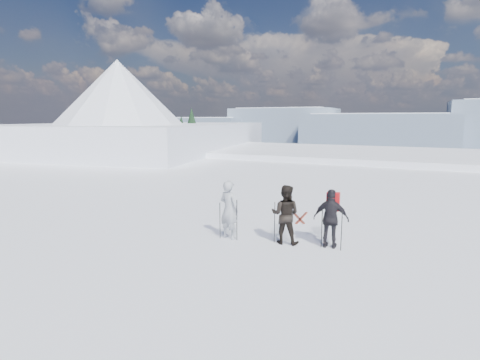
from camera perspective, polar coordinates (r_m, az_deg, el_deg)
The scene contains 9 objects.
lake_basin at distance 39.34m, azimuth 20.35°, elevation -6.17°, with size 820.00×820.00×71.62m.
far_mountain_range at distance 463.55m, azimuth 29.09°, elevation 6.90°, with size 770.00×110.00×53.00m.
near_ridge at distance 48.14m, azimuth -12.81°, elevation 0.63°, with size 31.37×35.68×25.62m.
skier_grey at distance 11.47m, azimuth -1.70°, elevation -4.54°, with size 0.66×0.43×1.81m, color #8E939B.
skier_dark at distance 11.12m, azimuth 6.90°, elevation -5.22°, with size 0.85×0.66×1.75m, color black.
skier_pack at distance 10.98m, azimuth 13.71°, elevation -5.76°, with size 0.99×0.41×1.70m, color black.
backpack at distance 10.99m, azimuth 14.13°, elevation 0.17°, with size 0.36×0.20×0.53m, color red.
ski_poles at distance 11.10m, azimuth 6.17°, elevation -6.63°, with size 3.60×0.58×1.30m.
skis_loose at distance 14.17m, azimuth 9.10°, elevation -5.66°, with size 0.95×1.70×0.03m.
Camera 1 is at (3.06, -7.88, 3.67)m, focal length 28.00 mm.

